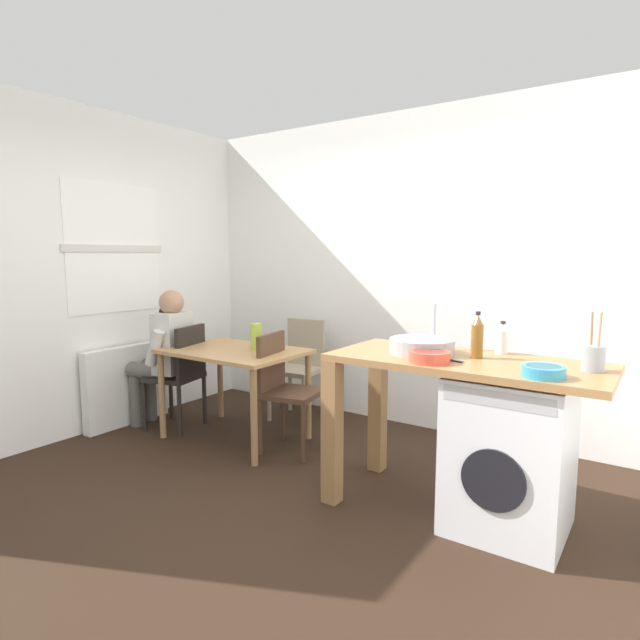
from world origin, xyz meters
The scene contains 20 objects.
ground_plane centered at (0.00, 0.00, 0.00)m, with size 5.46×5.46×0.00m, color black.
wall_back centered at (0.00, 1.75, 1.35)m, with size 4.60×0.10×2.70m, color white.
wall_window_side centered at (-2.15, 0.00, 1.35)m, with size 0.12×3.80×2.70m.
radiator centered at (-2.02, 0.30, 0.35)m, with size 0.10×0.80×0.70m, color white.
dining_table centered at (-0.97, 0.58, 0.64)m, with size 1.10×0.76×0.74m.
chair_person_seat centered at (-1.52, 0.49, 0.51)m, with size 0.48×0.48×0.90m.
chair_opposite centered at (-0.50, 0.61, 0.51)m, with size 0.46×0.46×0.90m.
chair_spare_by_wall centered at (-0.88, 1.35, 0.51)m, with size 0.44×0.44×0.90m.
seated_person centered at (-1.68, 0.46, 0.67)m, with size 0.54×0.54×1.20m.
kitchen_counter centered at (0.77, 0.39, 0.76)m, with size 1.50×0.68×0.92m.
washing_machine centered at (1.24, 0.39, 0.43)m, with size 0.60×0.61×0.86m.
sink_basin centered at (0.72, 0.39, 0.97)m, with size 0.38×0.38×0.09m, color #9EA0A5.
tap centered at (0.72, 0.57, 1.06)m, with size 0.02×0.02×0.28m, color #B2B2B7.
bottle_tall_green centered at (1.02, 0.45, 1.04)m, with size 0.07×0.07×0.26m.
bottle_squat_brown centered at (1.11, 0.66, 1.01)m, with size 0.07×0.07×0.19m.
mixing_bowl centered at (0.85, 0.19, 0.95)m, with size 0.22×0.22×0.06m.
utensil_crock centered at (1.61, 0.44, 0.99)m, with size 0.11×0.11×0.30m.
colander centered at (1.43, 0.17, 0.95)m, with size 0.20×0.20×0.06m.
vase centered at (-0.82, 0.68, 0.85)m, with size 0.09×0.09×0.21m, color #A8C63D.
scissors centered at (0.93, 0.29, 0.92)m, with size 0.15×0.06×0.01m.
Camera 1 is at (1.91, -2.41, 1.50)m, focal length 28.99 mm.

